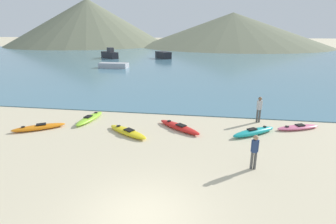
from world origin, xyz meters
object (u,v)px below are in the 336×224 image
object	(u,v)px
kayak_on_sand_4	(39,127)
moored_boat_2	(110,54)
person_near_foreground	(255,150)
moored_boat_1	(163,55)
kayak_on_sand_0	(179,127)
kayak_on_sand_3	(254,132)
kayak_on_sand_5	(128,132)
person_near_waterline	(259,108)
kayak_on_sand_1	(298,127)
kayak_on_sand_2	(90,118)
moored_boat_0	(114,65)

from	to	relation	value
kayak_on_sand_4	moored_boat_2	xyz separation A→B (m)	(-11.09, 40.66, 0.69)
person_near_foreground	moored_boat_1	world-z (taller)	person_near_foreground
kayak_on_sand_0	kayak_on_sand_3	size ratio (longest dim) A/B	1.07
kayak_on_sand_5	moored_boat_1	size ratio (longest dim) A/B	0.69
person_near_foreground	person_near_waterline	world-z (taller)	person_near_waterline
kayak_on_sand_0	moored_boat_1	world-z (taller)	moored_boat_1
kayak_on_sand_5	kayak_on_sand_1	bearing A→B (deg)	13.39
kayak_on_sand_4	kayak_on_sand_5	xyz separation A→B (m)	(5.60, 0.18, -0.01)
kayak_on_sand_5	moored_boat_1	bearing A→B (deg)	97.23
kayak_on_sand_2	moored_boat_1	size ratio (longest dim) A/B	0.70
kayak_on_sand_4	kayak_on_sand_3	bearing A→B (deg)	5.49
moored_boat_0	moored_boat_2	xyz separation A→B (m)	(-6.12, 14.19, 0.39)
moored_boat_1	moored_boat_2	bearing A→B (deg)	-172.89
kayak_on_sand_3	moored_boat_2	bearing A→B (deg)	121.34
kayak_on_sand_1	moored_boat_2	bearing A→B (deg)	125.17
moored_boat_2	moored_boat_1	bearing A→B (deg)	7.11
kayak_on_sand_2	person_near_foreground	world-z (taller)	person_near_foreground
kayak_on_sand_1	person_near_waterline	size ratio (longest dim) A/B	1.66
kayak_on_sand_0	person_near_foreground	xyz separation A→B (m)	(3.77, -4.28, 0.77)
kayak_on_sand_0	moored_boat_1	distance (m)	41.48
kayak_on_sand_1	moored_boat_1	world-z (taller)	moored_boat_1
kayak_on_sand_3	person_near_waterline	xyz separation A→B (m)	(0.60, 2.31, 0.81)
kayak_on_sand_2	kayak_on_sand_3	size ratio (longest dim) A/B	1.08
kayak_on_sand_4	moored_boat_0	bearing A→B (deg)	100.62
moored_boat_0	moored_boat_1	size ratio (longest dim) A/B	1.04
moored_boat_1	kayak_on_sand_4	bearing A→B (deg)	-90.38
moored_boat_0	moored_boat_2	distance (m)	15.45
kayak_on_sand_0	person_near_foreground	distance (m)	5.76
moored_boat_1	moored_boat_2	xyz separation A→B (m)	(-11.37, -1.42, 0.09)
kayak_on_sand_2	person_near_foreground	size ratio (longest dim) A/B	1.91
kayak_on_sand_3	kayak_on_sand_4	size ratio (longest dim) A/B	0.98
moored_boat_1	moored_boat_2	distance (m)	11.46
moored_boat_2	kayak_on_sand_4	bearing A→B (deg)	-74.75
kayak_on_sand_5	moored_boat_2	world-z (taller)	moored_boat_2
kayak_on_sand_0	kayak_on_sand_4	world-z (taller)	kayak_on_sand_4
person_near_foreground	moored_boat_0	xyz separation A→B (m)	(-17.24, 29.33, -0.46)
kayak_on_sand_1	person_near_waterline	distance (m)	2.57
kayak_on_sand_0	moored_boat_2	world-z (taller)	moored_boat_2
kayak_on_sand_1	moored_boat_0	xyz separation A→B (m)	(-20.70, 23.88, 0.33)
person_near_foreground	kayak_on_sand_2	bearing A→B (deg)	153.67
kayak_on_sand_5	person_near_waterline	size ratio (longest dim) A/B	1.75
kayak_on_sand_4	moored_boat_1	xyz separation A→B (m)	(0.28, 42.08, 0.60)
kayak_on_sand_0	kayak_on_sand_3	bearing A→B (deg)	-2.36
person_near_waterline	kayak_on_sand_5	bearing A→B (deg)	-156.98
kayak_on_sand_4	moored_boat_2	bearing A→B (deg)	105.25
kayak_on_sand_2	moored_boat_1	distance (m)	40.08
kayak_on_sand_0	person_near_waterline	bearing A→B (deg)	22.97
kayak_on_sand_0	kayak_on_sand_5	world-z (taller)	kayak_on_sand_0
kayak_on_sand_5	person_near_waterline	xyz separation A→B (m)	(7.92, 3.37, 0.85)
kayak_on_sand_2	kayak_on_sand_5	distance (m)	3.75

